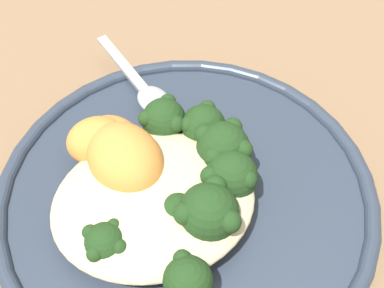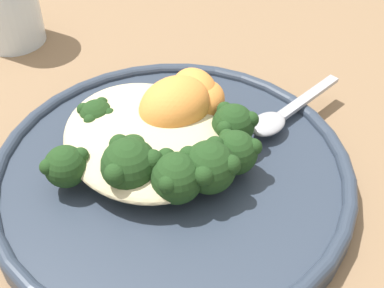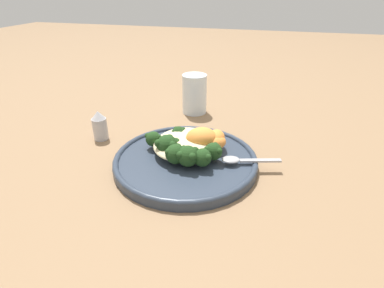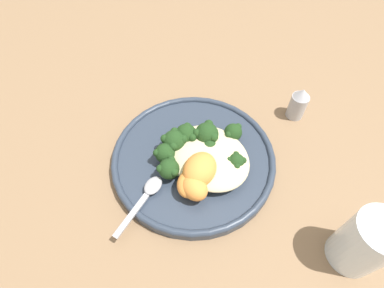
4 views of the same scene
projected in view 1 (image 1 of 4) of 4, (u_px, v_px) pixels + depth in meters
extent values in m
plane|color=#846647|center=(209.00, 212.00, 0.41)|extent=(4.00, 4.00, 0.00)
cylinder|color=#2D3847|center=(186.00, 199.00, 0.41)|extent=(0.29, 0.29, 0.02)
torus|color=#2D3847|center=(186.00, 194.00, 0.40)|extent=(0.29, 0.29, 0.01)
ellipsoid|color=beige|center=(152.00, 196.00, 0.38)|extent=(0.14, 0.12, 0.02)
ellipsoid|color=#9EBC66|center=(122.00, 204.00, 0.38)|extent=(0.05, 0.07, 0.01)
sphere|color=#1E3D19|center=(106.00, 243.00, 0.35)|extent=(0.03, 0.03, 0.03)
sphere|color=#1E3D19|center=(114.00, 226.00, 0.35)|extent=(0.01, 0.01, 0.01)
sphere|color=#1E3D19|center=(90.00, 233.00, 0.35)|extent=(0.01, 0.01, 0.01)
sphere|color=#1E3D19|center=(95.00, 254.00, 0.34)|extent=(0.01, 0.01, 0.01)
sphere|color=#1E3D19|center=(119.00, 247.00, 0.34)|extent=(0.01, 0.01, 0.01)
ellipsoid|color=#9EBC66|center=(154.00, 227.00, 0.37)|extent=(0.03, 0.10, 0.01)
sphere|color=#1E3D19|center=(188.00, 280.00, 0.33)|extent=(0.03, 0.03, 0.03)
sphere|color=#1E3D19|center=(182.00, 259.00, 0.34)|extent=(0.01, 0.01, 0.01)
ellipsoid|color=#9EBC66|center=(140.00, 188.00, 0.38)|extent=(0.05, 0.07, 0.02)
sphere|color=#1E3D19|center=(178.00, 212.00, 0.37)|extent=(0.03, 0.03, 0.03)
sphere|color=#1E3D19|center=(173.00, 195.00, 0.37)|extent=(0.01, 0.01, 0.01)
sphere|color=#1E3D19|center=(182.00, 222.00, 0.36)|extent=(0.01, 0.01, 0.01)
ellipsoid|color=#9EBC66|center=(164.00, 198.00, 0.38)|extent=(0.06, 0.07, 0.02)
sphere|color=#1E3D19|center=(209.00, 213.00, 0.36)|extent=(0.04, 0.04, 0.04)
sphere|color=#1E3D19|center=(214.00, 187.00, 0.36)|extent=(0.02, 0.02, 0.02)
sphere|color=#1E3D19|center=(185.00, 214.00, 0.35)|extent=(0.02, 0.02, 0.02)
sphere|color=#1E3D19|center=(228.00, 222.00, 0.35)|extent=(0.02, 0.02, 0.02)
ellipsoid|color=#9EBC66|center=(157.00, 182.00, 0.39)|extent=(0.10, 0.04, 0.01)
sphere|color=#1E3D19|center=(230.00, 173.00, 0.38)|extent=(0.04, 0.04, 0.04)
sphere|color=#1E3D19|center=(234.00, 151.00, 0.38)|extent=(0.01, 0.01, 0.01)
sphere|color=#1E3D19|center=(211.00, 173.00, 0.37)|extent=(0.01, 0.01, 0.01)
sphere|color=#1E3D19|center=(247.00, 179.00, 0.37)|extent=(0.01, 0.01, 0.01)
ellipsoid|color=#9EBC66|center=(153.00, 174.00, 0.39)|extent=(0.11, 0.02, 0.02)
sphere|color=#1E3D19|center=(223.00, 148.00, 0.39)|extent=(0.04, 0.04, 0.04)
sphere|color=#1E3D19|center=(232.00, 127.00, 0.40)|extent=(0.02, 0.02, 0.02)
sphere|color=#1E3D19|center=(204.00, 134.00, 0.39)|extent=(0.02, 0.02, 0.02)
sphere|color=#1E3D19|center=(214.00, 157.00, 0.38)|extent=(0.02, 0.02, 0.02)
sphere|color=#1E3D19|center=(243.00, 150.00, 0.38)|extent=(0.02, 0.02, 0.02)
ellipsoid|color=#9EBC66|center=(160.00, 162.00, 0.40)|extent=(0.08, 0.04, 0.01)
sphere|color=#1E3D19|center=(204.00, 126.00, 0.41)|extent=(0.03, 0.03, 0.03)
sphere|color=#1E3D19|center=(207.00, 108.00, 0.41)|extent=(0.01, 0.01, 0.01)
sphere|color=#1E3D19|center=(187.00, 125.00, 0.40)|extent=(0.01, 0.01, 0.01)
sphere|color=#1E3D19|center=(217.00, 130.00, 0.40)|extent=(0.01, 0.01, 0.01)
ellipsoid|color=#9EBC66|center=(143.00, 159.00, 0.40)|extent=(0.06, 0.06, 0.02)
sphere|color=#1E3D19|center=(164.00, 120.00, 0.41)|extent=(0.03, 0.03, 0.03)
sphere|color=#1E3D19|center=(168.00, 102.00, 0.42)|extent=(0.01, 0.01, 0.01)
sphere|color=#1E3D19|center=(146.00, 118.00, 0.41)|extent=(0.01, 0.01, 0.01)
sphere|color=#1E3D19|center=(176.00, 124.00, 0.40)|extent=(0.01, 0.01, 0.01)
ellipsoid|color=orange|center=(125.00, 159.00, 0.38)|extent=(0.07, 0.08, 0.05)
ellipsoid|color=orange|center=(97.00, 140.00, 0.40)|extent=(0.05, 0.04, 0.04)
ellipsoid|color=orange|center=(113.00, 139.00, 0.41)|extent=(0.06, 0.06, 0.03)
cube|color=#A3A3A8|center=(122.00, 63.00, 0.48)|extent=(0.03, 0.08, 0.00)
ellipsoid|color=#A3A3A8|center=(154.00, 100.00, 0.44)|extent=(0.03, 0.04, 0.01)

